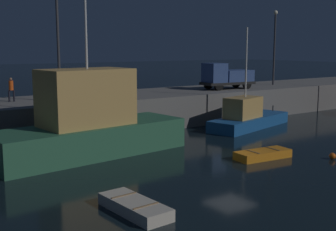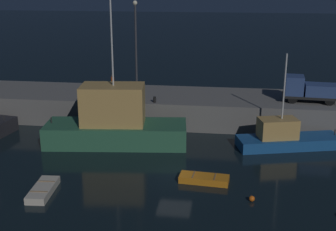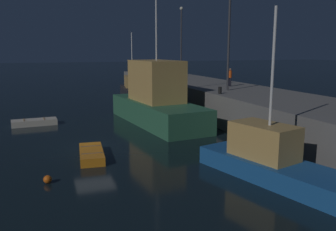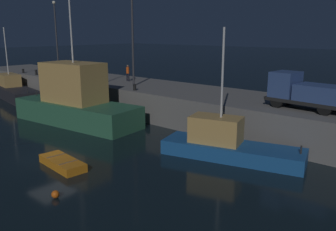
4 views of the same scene
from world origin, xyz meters
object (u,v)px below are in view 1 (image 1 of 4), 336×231
(fishing_boat_orange, at_px, (89,124))
(mooring_buoy_mid, at_px, (332,156))
(utility_truck, at_px, (226,76))
(dockworker, at_px, (11,88))
(fishing_boat_blue, at_px, (248,117))
(rowboat_white_mid, at_px, (135,207))
(bollard_west, at_px, (97,98))
(lamp_post_east, at_px, (58,27))
(dinghy_red_small, at_px, (263,154))
(lamp_post_central, at_px, (275,42))

(fishing_boat_orange, bearing_deg, mooring_buoy_mid, -38.75)
(utility_truck, relative_size, dockworker, 3.06)
(fishing_boat_blue, bearing_deg, utility_truck, 64.98)
(fishing_boat_blue, bearing_deg, rowboat_white_mid, -147.44)
(dockworker, height_order, bollard_west, dockworker)
(dockworker, bearing_deg, lamp_post_east, -33.44)
(fishing_boat_orange, bearing_deg, rowboat_white_mid, -104.73)
(fishing_boat_blue, height_order, mooring_buoy_mid, fishing_boat_blue)
(fishing_boat_blue, bearing_deg, dinghy_red_small, -129.73)
(mooring_buoy_mid, xyz_separation_m, lamp_post_central, (13.29, 16.71, 6.98))
(utility_truck, relative_size, bollard_west, 9.38)
(dockworker, distance_m, bollard_west, 6.35)
(dinghy_red_small, height_order, lamp_post_central, lamp_post_central)
(utility_truck, bearing_deg, lamp_post_central, 6.48)
(rowboat_white_mid, distance_m, mooring_buoy_mid, 14.06)
(dockworker, bearing_deg, fishing_boat_blue, -22.88)
(utility_truck, height_order, bollard_west, utility_truck)
(fishing_boat_orange, distance_m, utility_truck, 18.61)
(fishing_boat_blue, distance_m, lamp_post_east, 16.54)
(bollard_west, bearing_deg, lamp_post_central, 7.84)
(lamp_post_east, distance_m, lamp_post_central, 24.09)
(dinghy_red_small, distance_m, dockworker, 18.58)
(fishing_boat_orange, relative_size, mooring_buoy_mid, 35.18)
(rowboat_white_mid, height_order, lamp_post_central, lamp_post_central)
(fishing_boat_orange, height_order, dockworker, fishing_boat_orange)
(dinghy_red_small, relative_size, bollard_west, 6.33)
(fishing_boat_orange, bearing_deg, dinghy_red_small, -39.30)
(bollard_west, bearing_deg, lamp_post_east, 138.30)
(mooring_buoy_mid, bearing_deg, fishing_boat_blue, 72.56)
(rowboat_white_mid, relative_size, lamp_post_central, 0.47)
(utility_truck, bearing_deg, dockworker, 175.23)
(utility_truck, bearing_deg, dinghy_red_small, -124.24)
(rowboat_white_mid, xyz_separation_m, lamp_post_central, (27.33, 17.41, 6.93))
(fishing_boat_blue, bearing_deg, bollard_west, 164.31)
(fishing_boat_blue, distance_m, mooring_buoy_mid, 10.87)
(mooring_buoy_mid, distance_m, bollard_west, 16.43)
(dinghy_red_small, height_order, utility_truck, utility_truck)
(lamp_post_east, height_order, utility_truck, lamp_post_east)
(utility_truck, distance_m, dockworker, 19.59)
(fishing_boat_orange, distance_m, rowboat_white_mid, 10.36)
(fishing_boat_orange, relative_size, utility_truck, 2.54)
(dinghy_red_small, relative_size, dockworker, 2.06)
(fishing_boat_orange, xyz_separation_m, lamp_post_east, (0.69, 6.36, 6.04))
(fishing_boat_blue, height_order, rowboat_white_mid, fishing_boat_blue)
(fishing_boat_blue, height_order, utility_truck, fishing_boat_blue)
(utility_truck, bearing_deg, fishing_boat_blue, -115.02)
(rowboat_white_mid, distance_m, utility_truck, 26.12)
(rowboat_white_mid, relative_size, bollard_west, 6.37)
(dinghy_red_small, distance_m, utility_truck, 16.57)
(fishing_boat_orange, distance_m, dockworker, 8.77)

